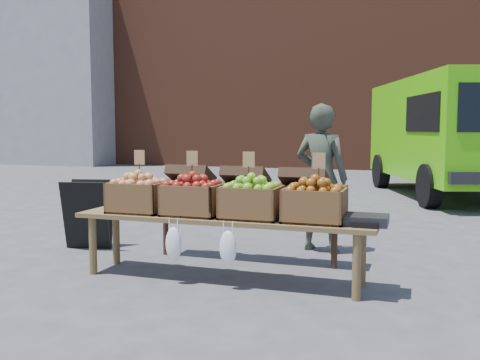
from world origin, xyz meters
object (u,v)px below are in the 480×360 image
(back_table, at_px, (246,210))
(display_bench, at_px, (222,248))
(chalkboard_sign, at_px, (88,214))
(crate_red_apples, at_px, (252,202))
(delivery_van, at_px, (454,138))
(vendor, at_px, (321,178))
(crate_russet_pears, at_px, (193,200))
(crate_golden_apples, at_px, (139,197))
(crate_green_apples, at_px, (315,205))
(weighing_scale, at_px, (367,220))

(back_table, xyz_separation_m, display_bench, (0.01, -0.72, -0.24))
(chalkboard_sign, bearing_deg, crate_red_apples, -30.23)
(chalkboard_sign, relative_size, crate_red_apples, 1.56)
(delivery_van, xyz_separation_m, chalkboard_sign, (-4.14, -6.36, -0.77))
(vendor, height_order, crate_russet_pears, vendor)
(display_bench, xyz_separation_m, crate_golden_apples, (-0.82, 0.00, 0.42))
(display_bench, distance_m, crate_red_apples, 0.51)
(vendor, distance_m, chalkboard_sign, 2.63)
(vendor, height_order, crate_red_apples, vendor)
(delivery_van, bearing_deg, vendor, -124.48)
(back_table, distance_m, crate_russet_pears, 0.79)
(crate_red_apples, height_order, crate_green_apples, same)
(vendor, height_order, crate_golden_apples, vendor)
(chalkboard_sign, height_order, crate_golden_apples, crate_golden_apples)
(vendor, distance_m, crate_russet_pears, 1.69)
(crate_golden_apples, distance_m, crate_green_apples, 1.65)
(vendor, bearing_deg, crate_golden_apples, 56.08)
(display_bench, bearing_deg, crate_russet_pears, 180.00)
(back_table, height_order, display_bench, back_table)
(vendor, height_order, chalkboard_sign, vendor)
(delivery_van, xyz_separation_m, weighing_scale, (-1.02, -7.06, -0.55))
(weighing_scale, bearing_deg, crate_green_apples, 180.00)
(back_table, relative_size, crate_golden_apples, 4.20)
(vendor, distance_m, back_table, 0.99)
(vendor, distance_m, crate_red_apples, 1.47)
(crate_golden_apples, relative_size, weighing_scale, 1.47)
(back_table, relative_size, crate_russet_pears, 4.20)
(crate_green_apples, bearing_deg, chalkboard_sign, 165.30)
(display_bench, bearing_deg, weighing_scale, 0.00)
(delivery_van, xyz_separation_m, crate_green_apples, (-1.44, -7.06, -0.45))
(delivery_van, xyz_separation_m, back_table, (-2.28, -6.34, -0.64))
(crate_russet_pears, relative_size, weighing_scale, 1.47)
(crate_russet_pears, bearing_deg, crate_red_apples, 0.00)
(delivery_van, relative_size, crate_russet_pears, 10.33)
(delivery_van, xyz_separation_m, crate_golden_apples, (-3.09, -7.06, -0.45))
(crate_golden_apples, relative_size, crate_green_apples, 1.00)
(back_table, distance_m, display_bench, 0.76)
(crate_red_apples, bearing_deg, back_table, 111.89)
(weighing_scale, bearing_deg, delivery_van, 81.80)
(crate_golden_apples, bearing_deg, crate_red_apples, 0.00)
(crate_red_apples, bearing_deg, vendor, 76.14)
(delivery_van, height_order, vendor, delivery_van)
(back_table, height_order, crate_red_apples, back_table)
(weighing_scale, bearing_deg, display_bench, 180.00)
(display_bench, relative_size, crate_russet_pears, 5.40)
(crate_golden_apples, bearing_deg, crate_green_apples, 0.00)
(vendor, bearing_deg, crate_russet_pears, 69.30)
(crate_green_apples, bearing_deg, delivery_van, 78.45)
(vendor, xyz_separation_m, crate_russet_pears, (-0.90, -1.42, -0.10))
(chalkboard_sign, relative_size, crate_green_apples, 1.56)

